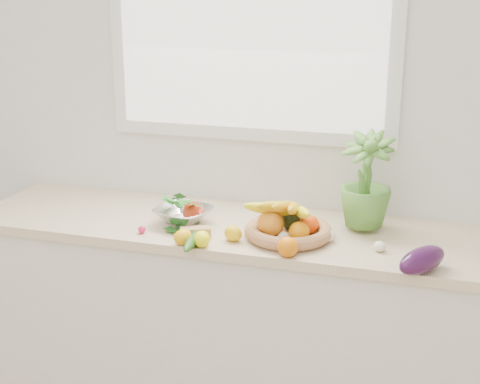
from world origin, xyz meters
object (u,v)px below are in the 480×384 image
(eggplant, at_px, (422,260))
(apple, at_px, (193,212))
(colander_with_spinach, at_px, (183,211))
(cucumber, at_px, (192,241))
(potted_herb, at_px, (366,179))
(fruit_basket, at_px, (288,226))

(eggplant, bearing_deg, apple, 164.96)
(apple, xyz_separation_m, colander_with_spinach, (-0.03, -0.04, 0.02))
(cucumber, height_order, potted_herb, potted_herb)
(potted_herb, height_order, colander_with_spinach, potted_herb)
(apple, distance_m, colander_with_spinach, 0.05)
(apple, height_order, cucumber, apple)
(potted_herb, distance_m, colander_with_spinach, 0.76)
(eggplant, bearing_deg, fruit_basket, 160.38)
(colander_with_spinach, bearing_deg, apple, 58.96)
(apple, bearing_deg, cucumber, -69.33)
(colander_with_spinach, bearing_deg, cucumber, -60.01)
(apple, distance_m, eggplant, 0.99)
(fruit_basket, relative_size, colander_with_spinach, 1.52)
(eggplant, relative_size, colander_with_spinach, 0.84)
(apple, bearing_deg, eggplant, -15.04)
(eggplant, bearing_deg, colander_with_spinach, 167.75)
(apple, height_order, eggplant, eggplant)
(fruit_basket, bearing_deg, colander_with_spinach, 176.78)
(apple, bearing_deg, fruit_basket, -9.15)
(fruit_basket, height_order, colander_with_spinach, fruit_basket)
(apple, distance_m, fruit_basket, 0.43)
(cucumber, xyz_separation_m, fruit_basket, (0.33, 0.19, 0.03))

